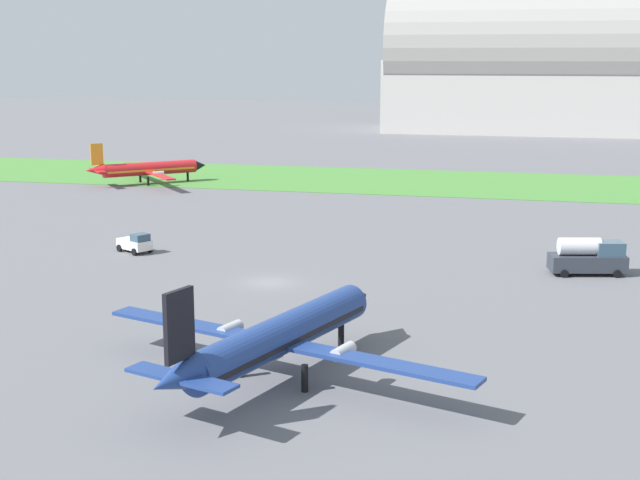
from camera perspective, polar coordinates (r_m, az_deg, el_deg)
ground_plane at (r=74.38m, az=-3.31°, el=-2.77°), size 600.00×600.00×0.00m
grass_taxiway_strip at (r=134.96m, az=4.38°, el=3.85°), size 360.00×28.00×0.08m
airplane_taxiing_turboprop at (r=133.34m, az=-11.13°, el=4.57°), size 15.45×16.94×6.44m
airplane_foreground_turboprop at (r=51.62m, az=-2.71°, el=-6.22°), size 24.34×21.04×7.53m
pushback_tug_near_gate at (r=87.26m, az=-11.88°, el=-0.20°), size 4.02×3.39×1.95m
fuel_truck_midfield at (r=80.16m, az=17.04°, el=-1.04°), size 6.87×3.78×3.29m
hangar_distant at (r=228.28m, az=13.21°, el=11.00°), size 68.26×31.31×36.25m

